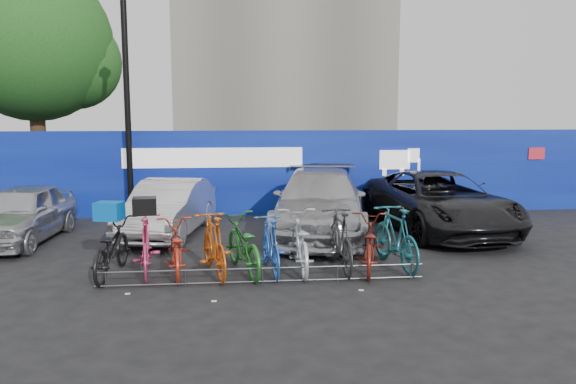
{
  "coord_description": "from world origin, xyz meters",
  "views": [
    {
      "loc": [
        -0.5,
        -9.85,
        2.91
      ],
      "look_at": [
        0.7,
        2.0,
        1.21
      ],
      "focal_mm": 35.0,
      "sensor_mm": 36.0,
      "label": 1
    }
  ],
  "objects": [
    {
      "name": "ground",
      "position": [
        0.0,
        0.0,
        0.0
      ],
      "size": [
        100.0,
        100.0,
        0.0
      ],
      "primitive_type": "plane",
      "color": "black",
      "rests_on": "ground"
    },
    {
      "name": "hoarding",
      "position": [
        0.01,
        6.0,
        1.2
      ],
      "size": [
        22.0,
        0.18,
        2.4
      ],
      "color": "navy",
      "rests_on": "ground"
    },
    {
      "name": "tree",
      "position": [
        -6.77,
        10.06,
        5.07
      ],
      "size": [
        5.4,
        5.2,
        7.8
      ],
      "color": "#382314",
      "rests_on": "ground"
    },
    {
      "name": "lamppost",
      "position": [
        -3.2,
        5.4,
        3.27
      ],
      "size": [
        0.25,
        0.5,
        6.11
      ],
      "color": "black",
      "rests_on": "ground"
    },
    {
      "name": "bike_rack",
      "position": [
        -0.0,
        -0.6,
        0.16
      ],
      "size": [
        5.6,
        0.03,
        0.3
      ],
      "color": "#595B60",
      "rests_on": "ground"
    },
    {
      "name": "car_0",
      "position": [
        -5.25,
        3.11,
        0.65
      ],
      "size": [
        1.8,
        3.93,
        1.31
      ],
      "primitive_type": "imported",
      "rotation": [
        0.0,
        0.0,
        -0.07
      ],
      "color": "#AEAFB4",
      "rests_on": "ground"
    },
    {
      "name": "car_1",
      "position": [
        -2.0,
        3.49,
        0.65
      ],
      "size": [
        2.16,
        4.17,
        1.31
      ],
      "primitive_type": "imported",
      "rotation": [
        0.0,
        0.0,
        -0.2
      ],
      "color": "silver",
      "rests_on": "ground"
    },
    {
      "name": "car_2",
      "position": [
        1.6,
        3.3,
        0.76
      ],
      "size": [
        3.07,
        5.56,
        1.53
      ],
      "primitive_type": "imported",
      "rotation": [
        0.0,
        0.0,
        -0.18
      ],
      "color": "#AEAFB3",
      "rests_on": "ground"
    },
    {
      "name": "car_3",
      "position": [
        4.54,
        3.28,
        0.73
      ],
      "size": [
        2.84,
        5.43,
        1.46
      ],
      "primitive_type": "imported",
      "rotation": [
        0.0,
        0.0,
        0.08
      ],
      "color": "black",
      "rests_on": "ground"
    },
    {
      "name": "bike_0",
      "position": [
        -2.66,
        0.16,
        0.51
      ],
      "size": [
        0.84,
        1.99,
        1.02
      ],
      "primitive_type": "imported",
      "rotation": [
        0.0,
        0.0,
        3.05
      ],
      "color": "black",
      "rests_on": "ground"
    },
    {
      "name": "bike_1",
      "position": [
        -2.05,
        0.18,
        0.55
      ],
      "size": [
        0.74,
        1.89,
        1.11
      ],
      "primitive_type": "imported",
      "rotation": [
        0.0,
        0.0,
        3.27
      ],
      "color": "#CE3768",
      "rests_on": "ground"
    },
    {
      "name": "bike_2",
      "position": [
        -1.53,
        0.17,
        0.48
      ],
      "size": [
        0.85,
        1.89,
        0.96
      ],
      "primitive_type": "imported",
      "rotation": [
        0.0,
        0.0,
        3.26
      ],
      "color": "red",
      "rests_on": "ground"
    },
    {
      "name": "bike_3",
      "position": [
        -0.83,
        -0.0,
        0.56
      ],
      "size": [
        0.94,
        1.94,
        1.13
      ],
      "primitive_type": "imported",
      "rotation": [
        0.0,
        0.0,
        3.37
      ],
      "color": "#CD5210",
      "rests_on": "ground"
    },
    {
      "name": "bike_4",
      "position": [
        -0.32,
        0.13,
        0.53
      ],
      "size": [
        1.18,
        2.11,
        1.05
      ],
      "primitive_type": "imported",
      "rotation": [
        0.0,
        0.0,
        3.39
      ],
      "color": "#206E24",
      "rests_on": "ground"
    },
    {
      "name": "bike_5",
      "position": [
        0.19,
        0.06,
        0.52
      ],
      "size": [
        0.66,
        1.78,
        1.05
      ],
      "primitive_type": "imported",
      "rotation": [
        0.0,
        0.0,
        3.24
      ],
      "color": "blue",
      "rests_on": "ground"
    },
    {
      "name": "bike_6",
      "position": [
        0.73,
        0.19,
        0.54
      ],
      "size": [
        0.74,
        2.05,
        1.07
      ],
      "primitive_type": "imported",
      "rotation": [
        0.0,
        0.0,
        3.13
      ],
      "color": "#B9BDC2",
      "rests_on": "ground"
    },
    {
      "name": "bike_7",
      "position": [
        1.48,
        0.11,
        0.58
      ],
      "size": [
        0.59,
        1.93,
        1.15
      ],
      "primitive_type": "imported",
      "rotation": [
        0.0,
        0.0,
        3.17
      ],
      "color": "#27272A",
      "rests_on": "ground"
    },
    {
      "name": "bike_8",
      "position": [
        2.0,
        0.02,
        0.5
      ],
      "size": [
        1.13,
        2.03,
        1.01
      ],
      "primitive_type": "imported",
      "rotation": [
        0.0,
        0.0,
        2.89
      ],
      "color": "maroon",
      "rests_on": "ground"
    },
    {
      "name": "bike_9",
      "position": [
        2.54,
        0.16,
        0.59
      ],
      "size": [
        0.81,
        2.02,
        1.18
      ],
      "primitive_type": "imported",
      "rotation": [
        0.0,
        0.0,
        3.28
      ],
      "color": "#195A65",
      "rests_on": "ground"
    },
    {
      "name": "cargo_crate",
      "position": [
        -2.66,
        0.16,
        1.18
      ],
      "size": [
        0.53,
        0.45,
        0.32
      ],
      "primitive_type": "cube",
      "rotation": [
        0.0,
        0.0,
        -0.26
      ],
      "color": "#0454B1",
      "rests_on": "bike_0"
    },
    {
      "name": "cargo_topcase",
      "position": [
        -2.05,
        0.18,
        1.26
      ],
      "size": [
        0.45,
        0.41,
        0.3
      ],
      "primitive_type": "cube",
      "rotation": [
        0.0,
        0.0,
        0.12
      ],
      "color": "black",
      "rests_on": "bike_1"
    }
  ]
}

